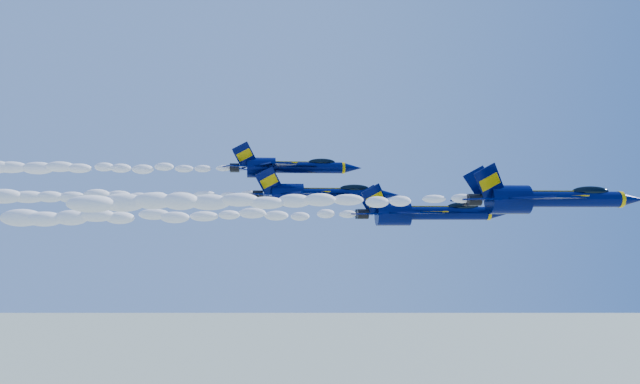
{
  "coord_description": "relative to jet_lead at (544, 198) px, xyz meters",
  "views": [
    {
      "loc": [
        -14.19,
        -76.25,
        149.58
      ],
      "look_at": [
        -6.75,
        -0.2,
        152.99
      ],
      "focal_mm": 35.0,
      "sensor_mm": 36.0,
      "label": 1
    }
  ],
  "objects": [
    {
      "name": "jet_lead",
      "position": [
        0.0,
        0.0,
        0.0
      ],
      "size": [
        19.52,
        16.01,
        7.25
      ],
      "color": "#00073A"
    },
    {
      "name": "jet_fourth",
      "position": [
        -25.57,
        25.46,
        5.23
      ],
      "size": [
        18.64,
        15.29,
        6.92
      ],
      "color": "#00073A"
    },
    {
      "name": "smoke_trail_jet_third",
      "position": [
        -50.07,
        21.21,
        0.84
      ],
      "size": [
        39.52,
        2.05,
        1.85
      ],
      "primitive_type": "ellipsoid",
      "color": "white"
    },
    {
      "name": "smoke_trail_jet_lead",
      "position": [
        -28.1,
        0.0,
        -0.4
      ],
      "size": [
        39.52,
        2.02,
        1.82
      ],
      "primitive_type": "ellipsoid",
      "color": "white"
    },
    {
      "name": "jet_second",
      "position": [
        -10.5,
        8.79,
        -1.39
      ],
      "size": [
        18.23,
        14.96,
        6.78
      ],
      "color": "#00073A"
    },
    {
      "name": "smoke_trail_jet_fourth",
      "position": [
        -53.29,
        25.46,
        4.84
      ],
      "size": [
        39.52,
        1.93,
        1.73
      ],
      "primitive_type": "ellipsoid",
      "color": "white"
    },
    {
      "name": "jet_third",
      "position": [
        -21.83,
        21.21,
        1.23
      ],
      "size": [
        19.84,
        16.27,
        7.37
      ],
      "color": "#00073A"
    },
    {
      "name": "smoke_trail_jet_second",
      "position": [
        -38.05,
        8.79,
        -1.77
      ],
      "size": [
        39.52,
        1.89,
        1.7
      ],
      "primitive_type": "ellipsoid",
      "color": "white"
    }
  ]
}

